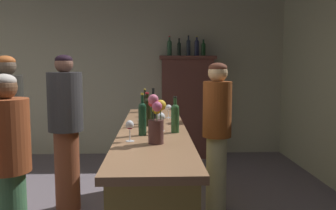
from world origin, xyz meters
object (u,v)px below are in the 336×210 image
at_px(display_bottle_midleft, 179,48).
at_px(bartender, 217,129).
at_px(wine_glass_front, 169,108).
at_px(wine_glass_mid, 146,108).
at_px(wine_bottle_chardonnay, 175,116).
at_px(display_bottle_left, 170,47).
at_px(display_bottle_midright, 197,47).
at_px(display_bottle_center, 188,47).
at_px(wine_glass_rear, 161,118).
at_px(wine_bottle_malbec, 145,101).
at_px(patron_tall, 9,130).
at_px(display_bottle_right, 203,48).
at_px(patron_in_navy, 66,126).
at_px(bar_counter, 153,181).
at_px(wine_glass_spare, 130,126).
at_px(cheese_plate, 146,120).
at_px(wine_bottle_rose, 153,108).
at_px(patron_redhead, 8,163).
at_px(wine_bottle_pinot, 142,117).
at_px(display_cabinet, 187,105).
at_px(wine_bottle_riesling, 147,110).
at_px(flower_arrangement, 156,120).

distance_m(display_bottle_midleft, bartender, 2.56).
height_order(wine_glass_front, wine_glass_mid, wine_glass_front).
bearing_deg(wine_glass_front, display_bottle_midleft, 83.14).
relative_size(wine_bottle_chardonnay, display_bottle_midleft, 1.06).
height_order(display_bottle_left, display_bottle_midright, same).
bearing_deg(display_bottle_midright, display_bottle_center, 180.00).
relative_size(wine_glass_front, wine_glass_rear, 0.90).
height_order(wine_bottle_malbec, patron_tall, patron_tall).
bearing_deg(display_bottle_right, patron_in_navy, -128.43).
height_order(bar_counter, display_bottle_center, display_bottle_center).
relative_size(wine_glass_spare, cheese_plate, 0.94).
bearing_deg(wine_bottle_rose, display_bottle_right, 71.68).
height_order(display_bottle_center, patron_redhead, display_bottle_center).
bearing_deg(wine_bottle_pinot, display_bottle_left, 83.57).
bearing_deg(wine_bottle_chardonnay, patron_redhead, -168.13).
bearing_deg(wine_bottle_rose, display_bottle_left, 83.95).
distance_m(display_cabinet, patron_redhead, 3.75).
distance_m(cheese_plate, display_bottle_right, 2.71).
distance_m(wine_bottle_malbec, display_bottle_midright, 2.01).
distance_m(wine_bottle_pinot, wine_bottle_malbec, 1.50).
distance_m(cheese_plate, bartender, 0.76).
height_order(display_bottle_left, bartender, display_bottle_left).
bearing_deg(patron_in_navy, display_bottle_midleft, 74.84).
xyz_separation_m(wine_bottle_riesling, wine_glass_spare, (-0.12, -0.70, -0.03)).
distance_m(wine_bottle_pinot, wine_glass_spare, 0.25).
bearing_deg(wine_bottle_pinot, bartender, 46.86).
relative_size(wine_bottle_malbec, display_bottle_right, 1.04).
bearing_deg(cheese_plate, display_bottle_left, 81.81).
bearing_deg(patron_redhead, wine_glass_mid, 34.38).
bearing_deg(patron_redhead, patron_in_navy, 64.33).
height_order(bar_counter, display_bottle_right, display_bottle_right).
bearing_deg(display_cabinet, wine_glass_spare, -102.31).
relative_size(bar_counter, display_bottle_right, 10.42).
bearing_deg(display_bottle_midleft, patron_tall, -126.27).
relative_size(wine_bottle_malbec, patron_in_navy, 0.17).
relative_size(bar_counter, display_cabinet, 1.65).
xyz_separation_m(wine_glass_spare, display_bottle_midleft, (0.61, 3.41, 0.74)).
bearing_deg(flower_arrangement, display_bottle_center, 80.83).
relative_size(wine_bottle_malbec, patron_tall, 0.17).
bearing_deg(flower_arrangement, patron_tall, 146.72).
xyz_separation_m(display_cabinet, wine_bottle_chardonnay, (-0.38, -3.07, 0.24)).
bearing_deg(wine_bottle_chardonnay, display_cabinet, 82.90).
distance_m(bar_counter, display_bottle_left, 3.18).
height_order(wine_bottle_rose, wine_bottle_pinot, same).
relative_size(wine_glass_mid, cheese_plate, 0.74).
xyz_separation_m(patron_redhead, bartender, (1.80, 0.98, 0.08)).
bearing_deg(display_bottle_midright, cheese_plate, -108.52).
bearing_deg(bar_counter, wine_bottle_rose, 89.90).
height_order(display_cabinet, wine_glass_front, display_cabinet).
height_order(flower_arrangement, bartender, bartender).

